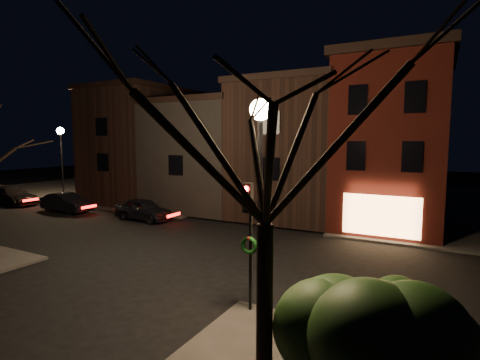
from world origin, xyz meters
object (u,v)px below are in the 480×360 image
object	(u,v)px
street_lamp_far	(61,144)
bare_tree_right	(266,106)
traffic_signal	(249,227)
evergreen_bush	(364,340)
parked_car_a	(143,209)
parked_car_b	(66,202)
parked_car_c	(11,196)
street_lamp_near	(260,150)

from	to	relation	value
street_lamp_far	bare_tree_right	distance (m)	30.32
street_lamp_far	traffic_signal	world-z (taller)	street_lamp_far
evergreen_bush	parked_car_a	world-z (taller)	evergreen_bush
street_lamp_far	bare_tree_right	bearing A→B (deg)	-29.02
evergreen_bush	parked_car_b	distance (m)	26.38
street_lamp_far	evergreen_bush	bearing A→B (deg)	-26.48
evergreen_bush	parked_car_b	bearing A→B (deg)	155.22
parked_car_a	parked_car_c	size ratio (longest dim) A/B	0.83
street_lamp_far	parked_car_c	world-z (taller)	street_lamp_far
evergreen_bush	parked_car_b	world-z (taller)	evergreen_bush
bare_tree_right	parked_car_a	distance (m)	19.72
street_lamp_near	evergreen_bush	size ratio (longest dim) A/B	1.99
parked_car_a	parked_car_b	xyz separation A→B (m)	(-7.32, -0.52, -0.02)
traffic_signal	parked_car_c	distance (m)	28.43
traffic_signal	parked_car_c	world-z (taller)	traffic_signal
parked_car_b	parked_car_c	size ratio (longest dim) A/B	0.83
evergreen_bush	parked_car_a	size ratio (longest dim) A/B	0.74
bare_tree_right	parked_car_b	bearing A→B (deg)	152.23
street_lamp_near	parked_car_b	world-z (taller)	street_lamp_near
street_lamp_far	traffic_signal	xyz separation A→B (m)	(24.60, -11.71, -2.37)
street_lamp_far	parked_car_b	world-z (taller)	street_lamp_far
traffic_signal	parked_car_b	bearing A→B (deg)	156.87
street_lamp_near	evergreen_bush	distance (m)	5.39
parked_car_c	parked_car_b	bearing A→B (deg)	-90.39
street_lamp_near	parked_car_b	bearing A→B (deg)	156.31
parked_car_c	parked_car_a	bearing A→B (deg)	-88.58
parked_car_a	street_lamp_far	bearing A→B (deg)	81.48
bare_tree_right	evergreen_bush	distance (m)	5.16
parked_car_a	street_lamp_near	bearing A→B (deg)	-121.73
street_lamp_far	parked_car_c	xyz separation A→B (m)	(-2.45, -3.21, -4.41)
bare_tree_right	parked_car_c	distance (m)	31.61
street_lamp_far	parked_car_a	size ratio (longest dim) A/B	1.48
street_lamp_near	street_lamp_far	xyz separation A→B (m)	(-25.20, 12.20, 0.00)
street_lamp_near	bare_tree_right	xyz separation A→B (m)	(1.30, -2.50, 0.97)
street_lamp_near	parked_car_c	world-z (taller)	street_lamp_near
street_lamp_far	parked_car_a	bearing A→B (deg)	-12.48
parked_car_c	evergreen_bush	bearing A→B (deg)	-110.45
bare_tree_right	parked_car_a	xyz separation A→B (m)	(-14.63, 12.07, -5.40)
evergreen_bush	parked_car_a	bearing A→B (deg)	145.16
street_lamp_far	traffic_signal	size ratio (longest dim) A/B	1.60
street_lamp_far	parked_car_c	size ratio (longest dim) A/B	1.23
traffic_signal	parked_car_a	xyz separation A→B (m)	(-12.73, 9.08, -2.06)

